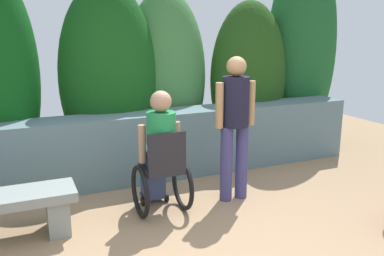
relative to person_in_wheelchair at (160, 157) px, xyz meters
name	(u,v)px	position (x,y,z in m)	size (l,w,h in m)	color
ground_plane	(218,249)	(0.21, -0.96, -0.62)	(10.89, 10.89, 0.00)	#9A7A59
stone_retaining_wall	(149,146)	(0.21, 1.04, -0.18)	(6.05, 0.52, 0.88)	slate
hedge_backdrop	(152,70)	(0.46, 1.64, 0.74)	(6.99, 1.08, 3.23)	#2D5422
person_in_wheelchair	(160,157)	(0.00, 0.00, 0.00)	(0.53, 0.66, 1.33)	black
person_standing_companion	(235,119)	(0.89, -0.01, 0.33)	(0.49, 0.30, 1.65)	#3D3A6F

